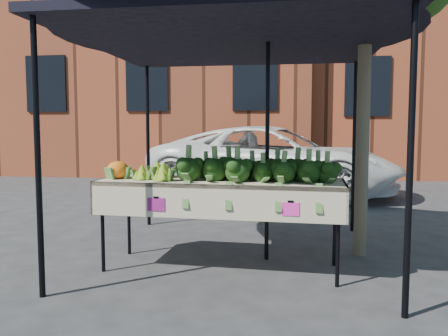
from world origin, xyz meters
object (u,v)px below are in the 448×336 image
(street_tree, at_px, (364,67))
(table, at_px, (221,224))
(vehicle, at_px, (275,70))
(canopy, at_px, (235,132))

(street_tree, bearing_deg, table, -154.22)
(table, relative_size, street_tree, 0.59)
(table, bearing_deg, street_tree, 25.78)
(vehicle, height_order, street_tree, vehicle)
(vehicle, distance_m, street_tree, 4.77)
(vehicle, xyz_separation_m, street_tree, (1.12, -4.60, -0.57))
(table, distance_m, vehicle, 5.74)
(table, xyz_separation_m, vehicle, (0.34, 5.30, 2.19))
(canopy, height_order, street_tree, street_tree)
(canopy, relative_size, vehicle, 0.60)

